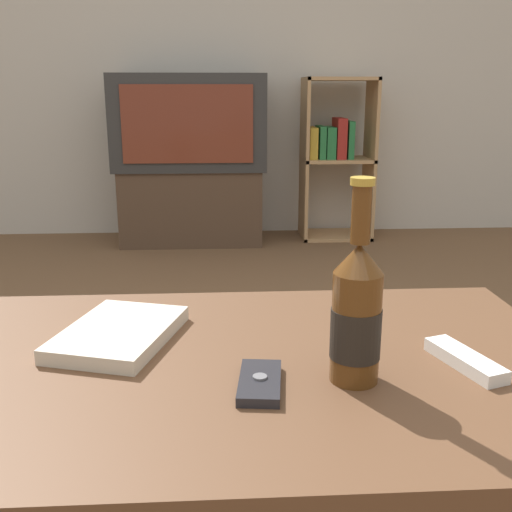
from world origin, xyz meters
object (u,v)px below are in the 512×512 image
beer_bottle (356,314)px  remote_control (465,360)px  cell_phone (260,382)px  tv_stand (192,205)px  table_book (119,333)px  television (189,122)px  bookshelf (335,153)px

beer_bottle → remote_control: (0.17, 0.03, -0.09)m
cell_phone → remote_control: (0.31, 0.05, 0.00)m
tv_stand → cell_phone: 2.86m
cell_phone → table_book: size_ratio=0.46×
television → table_book: size_ratio=3.29×
tv_stand → table_book: bearing=-89.9°
television → remote_control: 2.84m
tv_stand → television: size_ratio=0.94×
cell_phone → remote_control: 0.31m
cell_phone → bookshelf: bearing=83.9°
cell_phone → beer_bottle: bearing=12.8°
remote_control → beer_bottle: bearing=172.7°
bookshelf → remote_control: 2.87m
table_book → tv_stand: bearing=106.7°
tv_stand → beer_bottle: bearing=-82.8°
bookshelf → beer_bottle: (-0.52, -2.88, 0.07)m
tv_stand → cell_phone: size_ratio=6.72×
tv_stand → bookshelf: 0.93m
remote_control → table_book: 0.54m
television → beer_bottle: (0.36, -2.82, -0.12)m
bookshelf → table_book: size_ratio=3.63×
bookshelf → cell_phone: (-0.65, -2.90, -0.02)m
beer_bottle → cell_phone: (-0.13, -0.01, -0.09)m
cell_phone → remote_control: size_ratio=0.84×
television → beer_bottle: size_ratio=3.06×
bookshelf → cell_phone: 2.97m
television → beer_bottle: television is taller
tv_stand → beer_bottle: beer_bottle is taller
bookshelf → remote_control: size_ratio=6.56×
bookshelf → cell_phone: bookshelf is taller
bookshelf → remote_control: bearing=-96.8°
tv_stand → table_book: 2.68m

